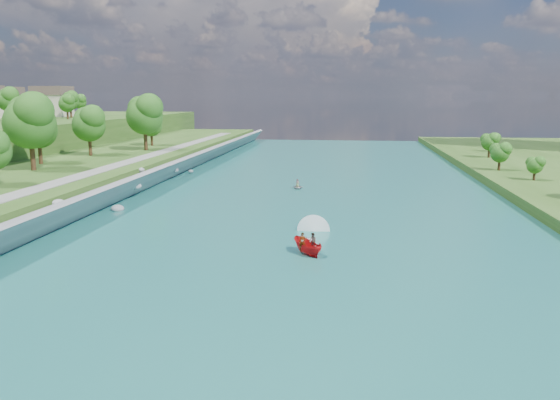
# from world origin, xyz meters

# --- Properties ---
(ground) EXTENTS (260.00, 260.00, 0.00)m
(ground) POSITION_xyz_m (0.00, 0.00, 0.00)
(ground) COLOR #2D5119
(ground) RESTS_ON ground
(river_water) EXTENTS (55.00, 240.00, 0.10)m
(river_water) POSITION_xyz_m (0.00, 20.00, 0.05)
(river_water) COLOR #175759
(river_water) RESTS_ON ground
(ridge_west) EXTENTS (60.00, 120.00, 9.00)m
(ridge_west) POSITION_xyz_m (-82.50, 95.00, 4.50)
(ridge_west) COLOR #2D5119
(ridge_west) RESTS_ON ground
(riprap_bank) EXTENTS (4.20, 236.00, 4.40)m
(riprap_bank) POSITION_xyz_m (-25.86, 18.93, 1.81)
(riprap_bank) COLOR slate
(riprap_bank) RESTS_ON ground
(riverside_path) EXTENTS (3.00, 200.00, 0.10)m
(riverside_path) POSITION_xyz_m (-32.50, 20.00, 3.55)
(riverside_path) COLOR gray
(riverside_path) RESTS_ON berm_west
(ridge_houses) EXTENTS (29.50, 29.50, 8.40)m
(ridge_houses) POSITION_xyz_m (-88.67, 100.00, 13.31)
(ridge_houses) COLOR beige
(ridge_houses) RESTS_ON ridge_west
(trees_ridge) EXTENTS (21.04, 52.23, 9.01)m
(trees_ridge) POSITION_xyz_m (-72.85, 92.44, 13.03)
(trees_ridge) COLOR #224F15
(trees_ridge) RESTS_ON ridge_west
(motorboat) EXTENTS (3.60, 18.89, 2.13)m
(motorboat) POSITION_xyz_m (1.36, 6.33, 0.77)
(motorboat) COLOR red
(motorboat) RESTS_ON river_water
(raft) EXTENTS (2.28, 2.96, 1.47)m
(raft) POSITION_xyz_m (-3.04, 41.44, 0.43)
(raft) COLOR gray
(raft) RESTS_ON river_water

